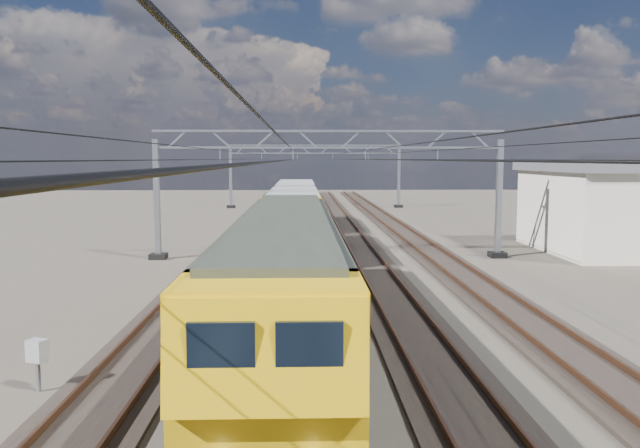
{
  "coord_description": "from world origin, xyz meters",
  "views": [
    {
      "loc": [
        -1.54,
        -30.45,
        5.54
      ],
      "look_at": [
        -0.65,
        -0.55,
        2.4
      ],
      "focal_mm": 35.0,
      "sensor_mm": 36.0,
      "label": 1
    }
  ],
  "objects_px": {
    "locomotive": "(286,271)",
    "trackside_cabinet": "(37,352)",
    "hopper_wagon_mid": "(296,200)",
    "catenary_gantry_far": "(315,173)",
    "catenary_gantry_mid": "(329,188)",
    "hopper_wagon_lead": "(294,217)"
  },
  "relations": [
    {
      "from": "locomotive",
      "to": "hopper_wagon_mid",
      "type": "relative_size",
      "value": 1.62
    },
    {
      "from": "catenary_gantry_far",
      "to": "locomotive",
      "type": "distance_m",
      "value": 52.77
    },
    {
      "from": "catenary_gantry_far",
      "to": "trackside_cabinet",
      "type": "relative_size",
      "value": 15.64
    },
    {
      "from": "catenary_gantry_mid",
      "to": "locomotive",
      "type": "height_order",
      "value": "catenary_gantry_mid"
    },
    {
      "from": "catenary_gantry_far",
      "to": "catenary_gantry_mid",
      "type": "bearing_deg",
      "value": -90.0
    },
    {
      "from": "hopper_wagon_lead",
      "to": "hopper_wagon_mid",
      "type": "distance_m",
      "value": 14.2
    },
    {
      "from": "hopper_wagon_mid",
      "to": "catenary_gantry_far",
      "type": "bearing_deg",
      "value": 84.51
    },
    {
      "from": "hopper_wagon_lead",
      "to": "trackside_cabinet",
      "type": "distance_m",
      "value": 21.69
    },
    {
      "from": "locomotive",
      "to": "hopper_wagon_mid",
      "type": "height_order",
      "value": "locomotive"
    },
    {
      "from": "locomotive",
      "to": "trackside_cabinet",
      "type": "height_order",
      "value": "locomotive"
    },
    {
      "from": "locomotive",
      "to": "hopper_wagon_mid",
      "type": "distance_m",
      "value": 31.9
    },
    {
      "from": "catenary_gantry_mid",
      "to": "catenary_gantry_far",
      "type": "relative_size",
      "value": 1.0
    },
    {
      "from": "hopper_wagon_mid",
      "to": "trackside_cabinet",
      "type": "xyz_separation_m",
      "value": [
        -5.84,
        -35.05,
        -1.26
      ]
    },
    {
      "from": "catenary_gantry_far",
      "to": "hopper_wagon_mid",
      "type": "relative_size",
      "value": 1.53
    },
    {
      "from": "hopper_wagon_mid",
      "to": "trackside_cabinet",
      "type": "relative_size",
      "value": 10.21
    },
    {
      "from": "catenary_gantry_mid",
      "to": "catenary_gantry_far",
      "type": "distance_m",
      "value": 36.0
    },
    {
      "from": "catenary_gantry_far",
      "to": "locomotive",
      "type": "xyz_separation_m",
      "value": [
        -2.0,
        -52.7,
        -1.58
      ]
    },
    {
      "from": "hopper_wagon_lead",
      "to": "catenary_gantry_mid",
      "type": "bearing_deg",
      "value": -26.35
    },
    {
      "from": "locomotive",
      "to": "hopper_wagon_lead",
      "type": "distance_m",
      "value": 17.7
    },
    {
      "from": "catenary_gantry_mid",
      "to": "hopper_wagon_mid",
      "type": "height_order",
      "value": "catenary_gantry_mid"
    },
    {
      "from": "catenary_gantry_mid",
      "to": "hopper_wagon_lead",
      "type": "relative_size",
      "value": 1.53
    },
    {
      "from": "hopper_wagon_lead",
      "to": "catenary_gantry_far",
      "type": "bearing_deg",
      "value": 86.73
    }
  ]
}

